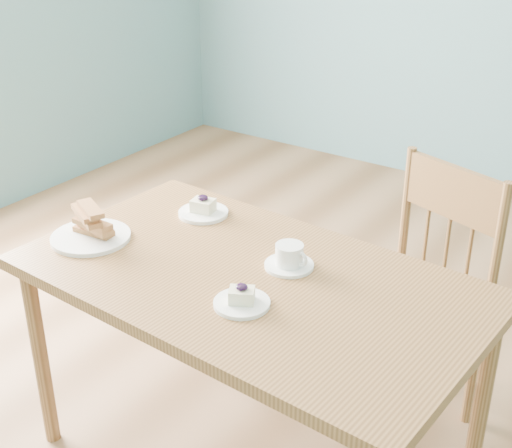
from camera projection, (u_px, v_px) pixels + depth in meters
The scene contains 7 objects.
room at pixel (343, 46), 1.79m from camera, with size 5.01×5.01×2.71m.
dining_table at pixel (250, 296), 2.06m from camera, with size 1.37×0.83×0.71m.
dining_chair at pixel (415, 298), 2.38m from camera, with size 0.52×0.51×0.91m.
cheesecake_plate_near at pixel (242, 300), 1.88m from camera, with size 0.15×0.15×0.06m.
cheesecake_plate_far at pixel (203, 210), 2.38m from camera, with size 0.17×0.17×0.07m.
coffee_cup at pixel (290, 258), 2.06m from camera, with size 0.14×0.14×0.07m.
biscotti_plate at pixel (90, 228), 2.21m from camera, with size 0.25×0.25×0.12m.
Camera 1 is at (0.85, -1.61, 1.74)m, focal length 50.00 mm.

